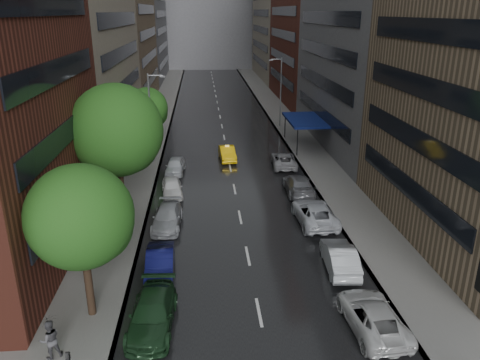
% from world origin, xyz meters
% --- Properties ---
extents(road, '(14.00, 140.00, 0.01)m').
position_xyz_m(road, '(0.00, 50.00, 0.01)').
color(road, black).
rests_on(road, ground).
extents(sidewalk_left, '(4.00, 140.00, 0.15)m').
position_xyz_m(sidewalk_left, '(-9.00, 50.00, 0.07)').
color(sidewalk_left, gray).
rests_on(sidewalk_left, ground).
extents(sidewalk_right, '(4.00, 140.00, 0.15)m').
position_xyz_m(sidewalk_right, '(9.00, 50.00, 0.07)').
color(sidewalk_right, gray).
rests_on(sidewalk_right, ground).
extents(buildings_left, '(8.00, 108.00, 38.00)m').
position_xyz_m(buildings_left, '(-15.00, 58.79, 15.99)').
color(buildings_left, maroon).
rests_on(buildings_left, ground).
extents(buildings_right, '(8.05, 109.10, 36.00)m').
position_xyz_m(buildings_right, '(15.00, 56.70, 15.03)').
color(buildings_right, '#937A5B').
rests_on(buildings_right, ground).
extents(building_far, '(40.00, 14.00, 32.00)m').
position_xyz_m(building_far, '(0.00, 118.00, 16.00)').
color(building_far, slate).
rests_on(building_far, ground).
extents(tree_near, '(5.13, 5.13, 8.17)m').
position_xyz_m(tree_near, '(-8.60, 4.43, 5.59)').
color(tree_near, '#382619').
rests_on(tree_near, ground).
extents(tree_mid, '(6.47, 6.47, 10.31)m').
position_xyz_m(tree_mid, '(-8.60, 15.59, 7.06)').
color(tree_mid, '#382619').
rests_on(tree_mid, ground).
extents(tree_far, '(4.46, 4.46, 7.11)m').
position_xyz_m(tree_far, '(-8.60, 34.71, 4.86)').
color(tree_far, '#382619').
rests_on(tree_far, ground).
extents(taxi, '(1.82, 4.47, 1.44)m').
position_xyz_m(taxi, '(-0.14, 30.68, 0.72)').
color(taxi, yellow).
rests_on(taxi, ground).
extents(parked_cars_left, '(2.42, 28.38, 1.52)m').
position_xyz_m(parked_cars_left, '(-5.40, 13.44, 0.73)').
color(parked_cars_left, '#1A3A1F').
rests_on(parked_cars_left, ground).
extents(parked_cars_right, '(2.80, 30.94, 1.58)m').
position_xyz_m(parked_cars_right, '(5.40, 14.94, 0.76)').
color(parked_cars_right, silver).
rests_on(parked_cars_right, ground).
extents(ped_black_umbrella, '(1.14, 1.06, 2.09)m').
position_xyz_m(ped_black_umbrella, '(-9.70, 1.28, 1.38)').
color(ped_black_umbrella, '#4C4B50').
rests_on(ped_black_umbrella, sidewalk_left).
extents(street_lamp_left, '(1.74, 0.22, 9.00)m').
position_xyz_m(street_lamp_left, '(-7.72, 30.00, 4.89)').
color(street_lamp_left, gray).
rests_on(street_lamp_left, sidewalk_left).
extents(street_lamp_right, '(1.74, 0.22, 9.00)m').
position_xyz_m(street_lamp_right, '(7.72, 45.00, 4.89)').
color(street_lamp_right, gray).
rests_on(street_lamp_right, sidewalk_right).
extents(awning, '(4.00, 8.00, 3.12)m').
position_xyz_m(awning, '(8.98, 35.00, 3.13)').
color(awning, navy).
rests_on(awning, sidewalk_right).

